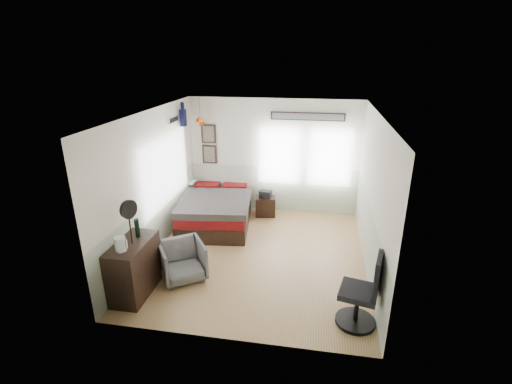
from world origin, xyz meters
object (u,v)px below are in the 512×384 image
bed (216,211)px  dresser (134,268)px  armchair (183,261)px  nightstand (265,206)px  task_chair (363,297)px

bed → dresser: bearing=-109.0°
dresser → armchair: bearing=40.6°
armchair → nightstand: bearing=36.3°
dresser → armchair: dresser is taller
bed → dresser: (-0.59, -2.70, 0.13)m
nightstand → dresser: bearing=-125.0°
dresser → nightstand: (1.61, 3.36, -0.22)m
dresser → armchair: 0.80m
dresser → task_chair: size_ratio=0.88×
dresser → nightstand: 3.73m
bed → task_chair: bearing=-51.2°
dresser → task_chair: 3.51m
bed → task_chair: task_chair is taller
dresser → task_chair: (3.50, -0.17, 0.01)m
nightstand → task_chair: size_ratio=0.40×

